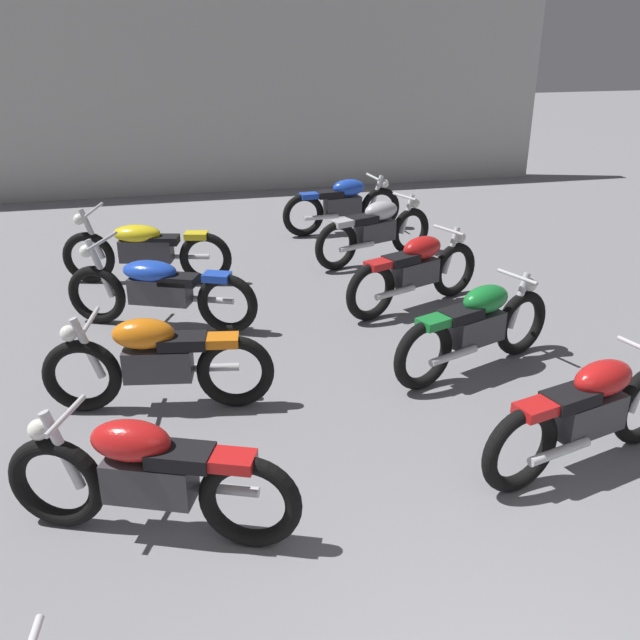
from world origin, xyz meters
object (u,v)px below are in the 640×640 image
object	(u,v)px
motorcycle_left_row_4	(145,249)
motorcycle_right_row_4	(375,229)
motorcycle_right_row_2	(477,326)
motorcycle_left_row_1	(148,476)
motorcycle_left_row_2	(157,361)
motorcycle_right_row_5	(343,204)
motorcycle_right_row_3	(415,270)
motorcycle_left_row_3	(159,289)
motorcycle_right_row_1	(589,412)

from	to	relation	value
motorcycle_left_row_4	motorcycle_right_row_4	distance (m)	3.12
motorcycle_right_row_2	motorcycle_left_row_1	bearing A→B (deg)	-150.81
motorcycle_left_row_2	motorcycle_right_row_5	distance (m)	5.80
motorcycle_left_row_1	motorcycle_right_row_4	bearing A→B (deg)	58.56
motorcycle_left_row_4	motorcycle_right_row_5	xyz separation A→B (m)	(3.06, 1.68, 0.01)
motorcycle_left_row_4	motorcycle_right_row_3	world-z (taller)	motorcycle_left_row_4
motorcycle_right_row_4	motorcycle_right_row_5	size ratio (longest dim) A/B	0.96
motorcycle_left_row_3	motorcycle_left_row_4	xyz separation A→B (m)	(-0.13, 1.51, 0.00)
motorcycle_left_row_2	motorcycle_right_row_3	bearing A→B (deg)	29.89
motorcycle_left_row_4	motorcycle_right_row_5	world-z (taller)	motorcycle_left_row_4
motorcycle_right_row_4	motorcycle_right_row_5	xyz separation A→B (m)	(-0.05, 1.51, 0.00)
motorcycle_left_row_4	motorcycle_right_row_3	size ratio (longest dim) A/B	1.14
motorcycle_left_row_2	motorcycle_left_row_3	bearing A→B (deg)	88.04
motorcycle_left_row_3	motorcycle_right_row_4	bearing A→B (deg)	29.40
motorcycle_left_row_1	motorcycle_left_row_2	distance (m)	1.66
motorcycle_right_row_1	motorcycle_right_row_2	xyz separation A→B (m)	(-0.13, 1.65, 0.00)
motorcycle_right_row_4	motorcycle_right_row_5	world-z (taller)	same
motorcycle_left_row_1	motorcycle_right_row_1	distance (m)	3.19
motorcycle_left_row_3	motorcycle_right_row_2	distance (m)	3.38
motorcycle_left_row_1	motorcycle_right_row_1	world-z (taller)	same
motorcycle_right_row_4	motorcycle_right_row_3	bearing A→B (deg)	-92.29
motorcycle_left_row_2	motorcycle_right_row_3	world-z (taller)	same
motorcycle_left_row_4	motorcycle_right_row_5	bearing A→B (deg)	28.73
motorcycle_left_row_3	motorcycle_left_row_2	bearing A→B (deg)	-91.96
motorcycle_right_row_5	motorcycle_right_row_3	bearing A→B (deg)	-90.27
motorcycle_right_row_2	motorcycle_right_row_5	size ratio (longest dim) A/B	0.95
motorcycle_right_row_2	motorcycle_right_row_3	distance (m)	1.66
motorcycle_left_row_3	motorcycle_right_row_2	bearing A→B (deg)	-30.87
motorcycle_left_row_2	motorcycle_right_row_1	xyz separation A→B (m)	(3.10, -1.60, 0.00)
motorcycle_left_row_2	motorcycle_right_row_2	world-z (taller)	same
motorcycle_left_row_3	motorcycle_right_row_4	size ratio (longest dim) A/B	1.08
motorcycle_left_row_3	motorcycle_right_row_2	world-z (taller)	motorcycle_left_row_3
motorcycle_left_row_3	motorcycle_right_row_3	size ratio (longest dim) A/B	1.09
motorcycle_left_row_4	motorcycle_right_row_4	size ratio (longest dim) A/B	1.13
motorcycle_right_row_3	motorcycle_left_row_3	bearing A→B (deg)	178.51
motorcycle_right_row_1	motorcycle_right_row_3	size ratio (longest dim) A/B	1.03
motorcycle_left_row_4	motorcycle_right_row_1	size ratio (longest dim) A/B	1.10
motorcycle_left_row_1	motorcycle_left_row_3	xyz separation A→B (m)	(0.15, 3.44, -0.01)
motorcycle_right_row_2	motorcycle_left_row_3	bearing A→B (deg)	149.13
motorcycle_left_row_2	motorcycle_right_row_1	distance (m)	3.48
motorcycle_right_row_4	motorcycle_left_row_1	bearing A→B (deg)	-121.44
motorcycle_right_row_1	motorcycle_right_row_5	distance (m)	6.57
motorcycle_left_row_1	motorcycle_right_row_5	xyz separation A→B (m)	(3.07, 6.63, 0.00)
motorcycle_left_row_1	motorcycle_left_row_3	size ratio (longest dim) A/B	0.92
motorcycle_left_row_4	motorcycle_right_row_3	xyz separation A→B (m)	(3.04, -1.59, 0.01)
motorcycle_right_row_1	motorcycle_right_row_5	world-z (taller)	same
motorcycle_left_row_3	motorcycle_right_row_5	size ratio (longest dim) A/B	1.03
motorcycle_left_row_4	motorcycle_right_row_5	distance (m)	3.49
motorcycle_right_row_1	motorcycle_right_row_2	size ratio (longest dim) A/B	1.03
motorcycle_left_row_1	motorcycle_right_row_4	size ratio (longest dim) A/B	0.99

